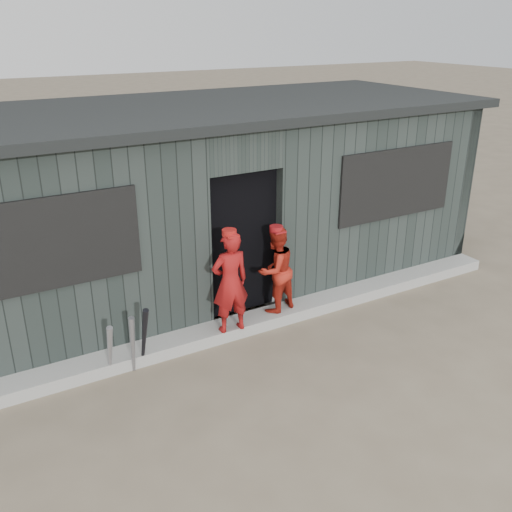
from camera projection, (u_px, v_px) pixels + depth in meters
ground at (342, 402)px, 5.94m from camera, size 80.00×80.00×0.00m
curb at (255, 321)px, 7.37m from camera, size 8.00×0.36×0.15m
bat_left at (110, 351)px, 6.18m from camera, size 0.07×0.28×0.71m
bat_mid at (133, 345)px, 6.29m from camera, size 0.08×0.17×0.73m
bat_right at (144, 338)px, 6.31m from camera, size 0.07×0.34×0.84m
player_red_left at (230, 282)px, 6.79m from camera, size 0.48×0.32×1.28m
player_red_right at (276, 270)px, 7.31m from camera, size 0.64×0.54×1.14m
player_grey_back at (274, 259)px, 7.84m from camera, size 0.74×0.63×1.29m
dugout at (198, 199)px, 8.25m from camera, size 8.30×3.30×2.62m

